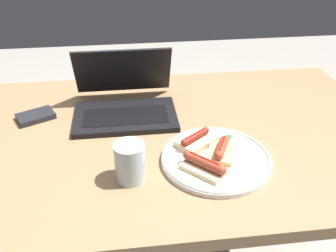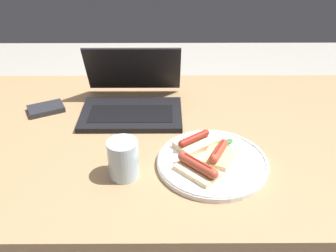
% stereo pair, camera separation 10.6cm
% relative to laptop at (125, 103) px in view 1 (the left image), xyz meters
% --- Properties ---
extents(desk, '(1.40, 0.84, 0.78)m').
position_rel_laptop_xyz_m(desk, '(0.12, -0.14, -0.12)').
color(desk, '#93704C').
rests_on(desk, ground_plane).
extents(laptop, '(0.33, 0.29, 0.20)m').
position_rel_laptop_xyz_m(laptop, '(0.00, 0.00, 0.00)').
color(laptop, black).
rests_on(laptop, desk).
extents(plate, '(0.30, 0.30, 0.02)m').
position_rel_laptop_xyz_m(plate, '(0.24, -0.30, -0.03)').
color(plate, white).
rests_on(plate, desk).
extents(sausage_toast_left, '(0.11, 0.12, 0.04)m').
position_rel_laptop_xyz_m(sausage_toast_left, '(0.25, -0.29, -0.01)').
color(sausage_toast_left, tan).
rests_on(sausage_toast_left, plate).
extents(sausage_toast_middle, '(0.13, 0.13, 0.04)m').
position_rel_laptop_xyz_m(sausage_toast_middle, '(0.19, -0.35, -0.01)').
color(sausage_toast_middle, '#D6B784').
rests_on(sausage_toast_middle, plate).
extents(sausage_toast_right, '(0.13, 0.12, 0.04)m').
position_rel_laptop_xyz_m(sausage_toast_right, '(0.19, -0.23, -0.01)').
color(sausage_toast_right, '#D6B784').
rests_on(sausage_toast_right, plate).
extents(salad_pile, '(0.08, 0.06, 0.01)m').
position_rel_laptop_xyz_m(salad_pile, '(0.27, -0.22, -0.02)').
color(salad_pile, '#387A33').
rests_on(salad_pile, plate).
extents(drinking_glass, '(0.08, 0.08, 0.10)m').
position_rel_laptop_xyz_m(drinking_glass, '(0.00, -0.34, 0.01)').
color(drinking_glass, silver).
rests_on(drinking_glass, desk).
extents(external_drive, '(0.13, 0.12, 0.02)m').
position_rel_laptop_xyz_m(external_drive, '(-0.29, -0.00, -0.03)').
color(external_drive, '#232328').
rests_on(external_drive, desk).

